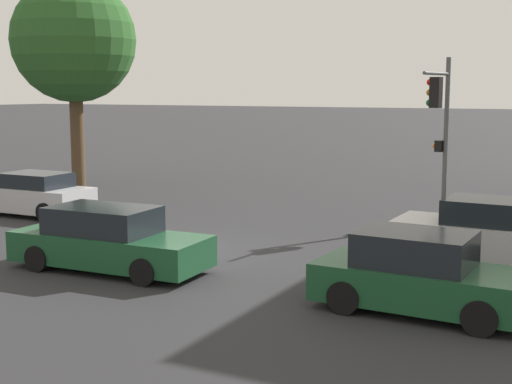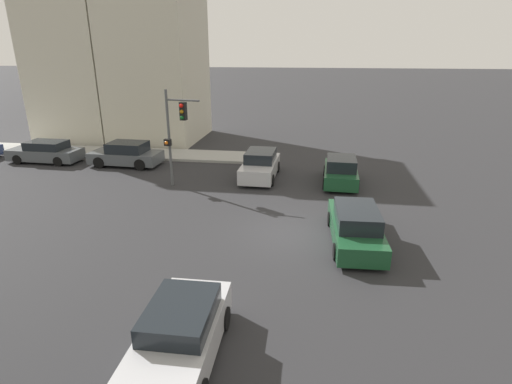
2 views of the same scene
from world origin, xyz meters
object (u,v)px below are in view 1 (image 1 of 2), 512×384
crossing_car_0 (487,233)px  crossing_car_3 (34,195)px  crossing_car_1 (108,241)px  traffic_signal (440,118)px  crossing_car_2 (420,275)px  street_tree (74,41)px

crossing_car_0 → crossing_car_3: 14.50m
crossing_car_1 → crossing_car_3: size_ratio=1.18×
traffic_signal → crossing_car_3: 13.27m
crossing_car_1 → crossing_car_2: (7.20, 0.20, 0.02)m
street_tree → crossing_car_1: size_ratio=1.86×
crossing_car_2 → crossing_car_3: bearing=164.2°
traffic_signal → crossing_car_1: (-5.43, -8.85, -2.61)m
street_tree → crossing_car_1: street_tree is taller
crossing_car_2 → crossing_car_3: crossing_car_2 is taller
crossing_car_2 → street_tree: bearing=150.6°
street_tree → crossing_car_1: 15.98m
crossing_car_2 → crossing_car_3: (-14.07, 4.41, -0.02)m
street_tree → crossing_car_0: bearing=-18.6°
street_tree → crossing_car_2: size_ratio=2.19×
traffic_signal → crossing_car_0: (2.20, -4.13, -2.57)m
crossing_car_3 → street_tree: bearing=-61.2°
street_tree → traffic_signal: bearing=-7.0°
crossing_car_2 → crossing_car_3: size_ratio=1.00×
crossing_car_0 → crossing_car_3: size_ratio=1.07×
traffic_signal → crossing_car_1: size_ratio=1.08×
crossing_car_2 → traffic_signal: bearing=103.2°
crossing_car_0 → crossing_car_1: crossing_car_0 is taller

